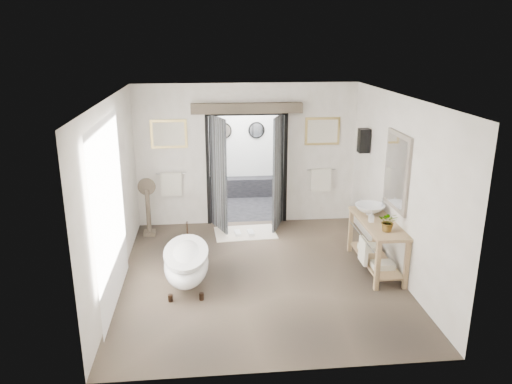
% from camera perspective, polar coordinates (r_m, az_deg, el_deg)
% --- Properties ---
extents(ground_plane, '(5.00, 5.00, 0.00)m').
position_cam_1_polar(ground_plane, '(8.35, 0.41, -9.45)').
color(ground_plane, brown).
extents(room_shell, '(4.52, 5.02, 2.91)m').
position_cam_1_polar(room_shell, '(7.56, 0.28, 2.75)').
color(room_shell, white).
rests_on(room_shell, ground_plane).
extents(shower_room, '(2.22, 2.01, 2.51)m').
position_cam_1_polar(shower_room, '(11.78, -1.64, 3.29)').
color(shower_room, black).
rests_on(shower_room, ground_plane).
extents(back_wall_dressing, '(3.82, 0.78, 2.52)m').
position_cam_1_polar(back_wall_dressing, '(10.01, -0.98, 4.63)').
color(back_wall_dressing, black).
rests_on(back_wall_dressing, ground_plane).
extents(clawfoot_tub, '(0.70, 1.56, 0.76)m').
position_cam_1_polar(clawfoot_tub, '(8.00, -7.96, -7.91)').
color(clawfoot_tub, black).
rests_on(clawfoot_tub, ground_plane).
extents(vanity, '(0.57, 1.60, 0.85)m').
position_cam_1_polar(vanity, '(8.59, 13.51, -5.46)').
color(vanity, tan).
rests_on(vanity, ground_plane).
extents(pedestal_mirror, '(0.35, 0.22, 1.17)m').
position_cam_1_polar(pedestal_mirror, '(10.00, -12.22, -2.11)').
color(pedestal_mirror, brown).
rests_on(pedestal_mirror, ground_plane).
extents(rug, '(1.24, 0.86, 0.01)m').
position_cam_1_polar(rug, '(10.02, -1.23, -4.69)').
color(rug, beige).
rests_on(rug, ground_plane).
extents(slippers, '(0.39, 0.29, 0.05)m').
position_cam_1_polar(slippers, '(9.93, -1.36, -4.68)').
color(slippers, white).
rests_on(slippers, rug).
extents(basin, '(0.67, 0.67, 0.18)m').
position_cam_1_polar(basin, '(8.74, 12.87, -1.97)').
color(basin, white).
rests_on(basin, vanity).
extents(plant, '(0.37, 0.35, 0.32)m').
position_cam_1_polar(plant, '(8.05, 14.90, -3.27)').
color(plant, gray).
rests_on(plant, vanity).
extents(soap_bottle_a, '(0.09, 0.09, 0.18)m').
position_cam_1_polar(soap_bottle_a, '(8.40, 13.05, -2.79)').
color(soap_bottle_a, gray).
rests_on(soap_bottle_a, vanity).
extents(soap_bottle_b, '(0.17, 0.17, 0.17)m').
position_cam_1_polar(soap_bottle_b, '(9.02, 11.82, -1.30)').
color(soap_bottle_b, gray).
rests_on(soap_bottle_b, vanity).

